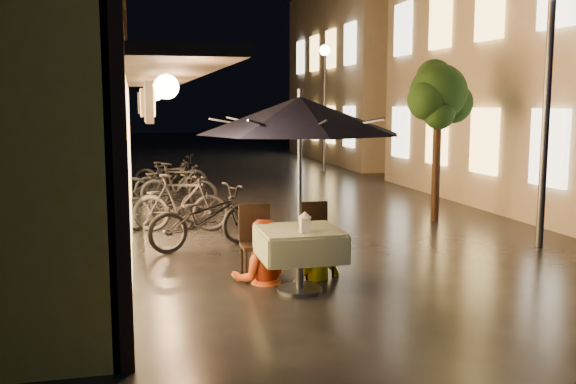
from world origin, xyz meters
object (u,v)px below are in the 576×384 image
object	(u,v)px
streetlamp_near	(549,63)
table_lantern	(305,221)
cafe_table	(300,244)
bicycle_0	(205,217)
person_yellow	(315,225)
person_orange	(261,221)
patio_umbrella	(300,115)

from	to	relation	value
streetlamp_near	table_lantern	distance (m)	5.13
cafe_table	bicycle_0	xyz separation A→B (m)	(-0.87, 2.62, -0.08)
streetlamp_near	cafe_table	bearing A→B (deg)	-161.21
cafe_table	table_lantern	world-z (taller)	table_lantern
person_yellow	bicycle_0	world-z (taller)	person_yellow
table_lantern	bicycle_0	size ratio (longest dim) A/B	0.13
streetlamp_near	bicycle_0	size ratio (longest dim) A/B	2.20
streetlamp_near	person_orange	size ratio (longest dim) A/B	2.65
person_yellow	bicycle_0	size ratio (longest dim) A/B	0.75
patio_umbrella	person_orange	xyz separation A→B (m)	(-0.38, 0.54, -1.35)
patio_umbrella	table_lantern	size ratio (longest dim) A/B	9.89
patio_umbrella	bicycle_0	world-z (taller)	patio_umbrella
patio_umbrella	person_orange	distance (m)	1.50
streetlamp_near	table_lantern	bearing A→B (deg)	-158.49
streetlamp_near	cafe_table	size ratio (longest dim) A/B	4.27
streetlamp_near	bicycle_0	distance (m)	5.90
streetlamp_near	patio_umbrella	bearing A→B (deg)	-161.21
person_orange	person_yellow	world-z (taller)	person_orange
table_lantern	person_orange	xyz separation A→B (m)	(-0.38, 0.77, -0.12)
person_orange	bicycle_0	xyz separation A→B (m)	(-0.49, 2.08, -0.29)
table_lantern	person_yellow	distance (m)	0.86
cafe_table	table_lantern	xyz separation A→B (m)	(0.00, -0.24, 0.33)
streetlamp_near	bicycle_0	xyz separation A→B (m)	(-5.26, 1.13, -2.41)
person_orange	person_yellow	xyz separation A→B (m)	(0.72, -0.01, -0.08)
patio_umbrella	bicycle_0	size ratio (longest dim) A/B	1.29
patio_umbrella	person_orange	world-z (taller)	patio_umbrella
person_orange	bicycle_0	size ratio (longest dim) A/B	0.83
person_yellow	streetlamp_near	bearing A→B (deg)	174.57
cafe_table	patio_umbrella	distance (m)	1.56
cafe_table	person_yellow	distance (m)	0.64
table_lantern	person_orange	size ratio (longest dim) A/B	0.16
streetlamp_near	person_orange	world-z (taller)	streetlamp_near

